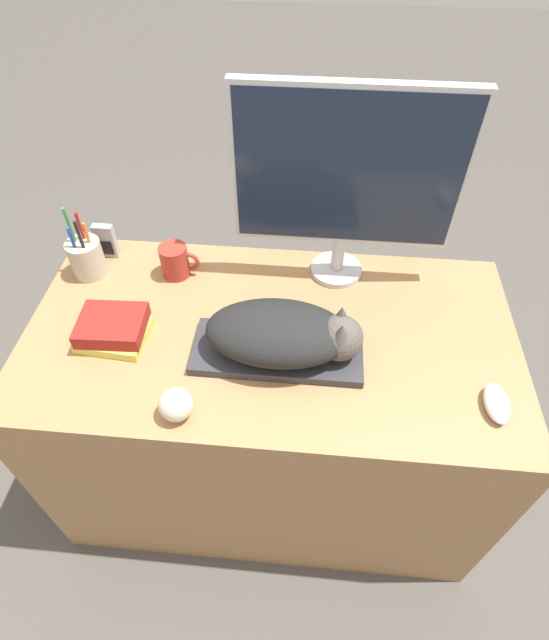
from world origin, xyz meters
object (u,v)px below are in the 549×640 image
Objects in this scene: baseball at (176,405)px; monitor at (348,176)px; keyboard at (277,352)px; cat at (287,333)px; pen_cup at (87,257)px; phone at (106,241)px; computer_mouse at (497,403)px; coffee_mug at (176,261)px; book_stack at (113,329)px.

monitor is at bearing 55.68° from baseball.
monitor is (0.14, 0.32, 0.30)m from keyboard.
cat is 0.64m from pen_cup.
phone is at bearing 178.76° from monitor.
computer_mouse is at bearing -49.68° from monitor.
keyboard is 1.94× the size of pen_cup.
cat is at bearing -23.43° from pen_cup.
coffee_mug reaches higher than baseball.
cat is 0.30m from baseball.
computer_mouse is 1.41× the size of baseball.
pen_cup reaches higher than keyboard.
coffee_mug is at bearing -173.88° from monitor.
cat is 2.13× the size of book_stack.
pen_cup is at bearing -109.03° from phone.
baseball is (-0.23, -0.19, -0.04)m from cat.
coffee_mug is at bearing 102.85° from baseball.
cat reaches higher than keyboard.
baseball is at bearing -173.37° from computer_mouse.
monitor is at bearing 66.09° from keyboard.
computer_mouse is 1.13m from phone.
pen_cup is at bearing -174.61° from monitor.
computer_mouse is at bearing -23.08° from phone.
keyboard is at bearing 180.00° from cat.
phone is at bearing 164.04° from coffee_mug.
pen_cup is at bearing -175.93° from coffee_mug.
book_stack reaches higher than computer_mouse.
keyboard is at bearing -32.09° from phone.
cat is (0.02, 0.00, 0.07)m from keyboard.
book_stack is at bearing 177.41° from keyboard.
computer_mouse is at bearing -7.83° from book_stack.
monitor is 5.26× the size of computer_mouse.
coffee_mug is (-0.34, 0.27, -0.04)m from cat.
keyboard is at bearing -24.30° from pen_cup.
baseball is (0.35, -0.44, -0.02)m from pen_cup.
book_stack is at bearing -112.64° from coffee_mug.
phone reaches higher than coffee_mug.
computer_mouse is at bearing -12.63° from cat.
monitor is 7.40× the size of baseball.
coffee_mug is 0.25m from pen_cup.
pen_cup is at bearing 155.70° from keyboard.
keyboard is 0.52m from computer_mouse.
coffee_mug reaches higher than book_stack.
book_stack is at bearing -151.71° from monitor.
pen_cup is 0.28m from book_stack.
coffee_mug is 0.47m from baseball.
pen_cup is (-0.58, 0.25, -0.03)m from cat.
cat is at bearing 39.63° from baseball.
keyboard is 0.63m from phone.
monitor reaches higher than book_stack.
book_stack reaches higher than keyboard.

